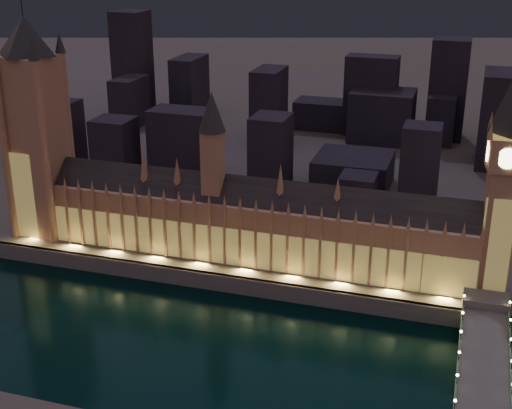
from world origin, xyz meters
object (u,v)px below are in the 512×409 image
(palace_of_westminster, at_px, (253,222))
(westminster_bridge, at_px, (483,379))
(victoria_tower, at_px, (34,118))
(elizabeth_tower, at_px, (506,164))

(palace_of_westminster, height_order, westminster_bridge, palace_of_westminster)
(westminster_bridge, bearing_deg, palace_of_westminster, 148.23)
(victoria_tower, xyz_separation_m, elizabeth_tower, (218.00, -0.00, -2.33))
(elizabeth_tower, xyz_separation_m, westminster_bridge, (-1.41, -65.37, -58.84))
(victoria_tower, bearing_deg, palace_of_westminster, -0.09)
(palace_of_westminster, xyz_separation_m, elizabeth_tower, (106.68, 0.18, 38.46))
(victoria_tower, height_order, westminster_bridge, victoria_tower)
(elizabeth_tower, distance_m, westminster_bridge, 87.96)
(victoria_tower, relative_size, elizabeth_tower, 1.17)
(palace_of_westminster, bearing_deg, westminster_bridge, -31.77)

